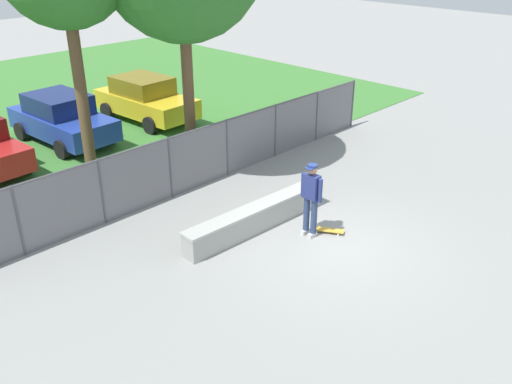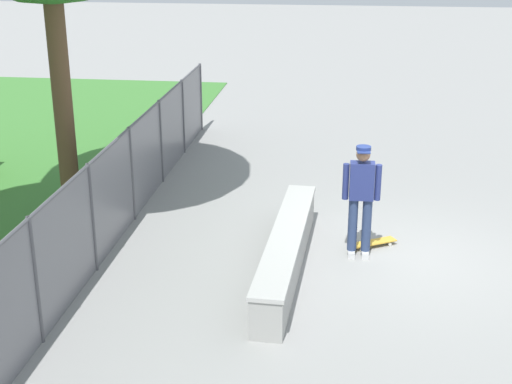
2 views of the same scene
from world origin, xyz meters
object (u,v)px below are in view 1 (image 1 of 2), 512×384
object	(u,v)px
car_blue	(62,118)
car_yellow	(145,99)
skateboard	(327,230)
concrete_ledge	(257,217)
skateboarder	(311,196)

from	to	relation	value
car_blue	car_yellow	xyz separation A→B (m)	(3.37, -0.07, 0.00)
skateboard	car_yellow	world-z (taller)	car_yellow
car_yellow	car_blue	bearing A→B (deg)	178.84
concrete_ledge	skateboard	size ratio (longest dim) A/B	5.43
car_blue	car_yellow	world-z (taller)	same
concrete_ledge	car_yellow	xyz separation A→B (m)	(3.08, 8.94, 0.52)
skateboarder	car_blue	bearing A→B (deg)	95.45
skateboard	car_blue	bearing A→B (deg)	97.40
concrete_ledge	skateboard	distance (m)	1.73
car_yellow	skateboarder	bearing A→B (deg)	-103.48
skateboarder	car_yellow	xyz separation A→B (m)	(2.41, 10.04, -0.19)
concrete_ledge	skateboard	bearing A→B (deg)	-52.16
concrete_ledge	car_blue	world-z (taller)	car_blue
skateboard	car_blue	world-z (taller)	car_blue
skateboard	car_yellow	xyz separation A→B (m)	(2.02, 10.29, 0.77)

